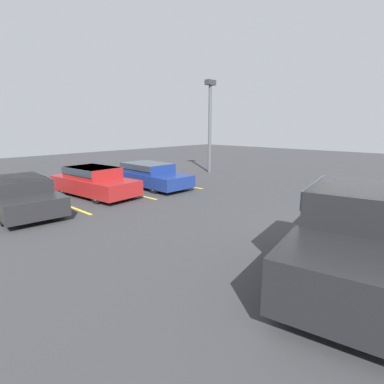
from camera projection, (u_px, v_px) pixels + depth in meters
ground_plane at (354, 245)px, 7.56m from camera, size 60.00×60.00×0.00m
stall_stripe_b at (61, 203)px, 11.65m from camera, size 0.12×4.70×0.01m
stall_stripe_c at (123, 191)px, 13.74m from camera, size 0.12×4.70×0.01m
stall_stripe_d at (169, 183)px, 15.82m from camera, size 0.12×4.70×0.01m
pickup_truck at (363, 228)px, 6.07m from camera, size 6.29×3.01×1.81m
parked_sedan_a at (20, 193)px, 10.40m from camera, size 2.26×4.67×1.20m
parked_sedan_b at (94, 181)px, 12.76m from camera, size 2.03×4.35×1.23m
parked_sedan_c at (148, 174)px, 14.67m from camera, size 1.85×4.69×1.17m
light_post at (210, 118)px, 18.64m from camera, size 0.70×0.36×5.67m
wheel_stop_curb at (64, 186)px, 14.48m from camera, size 1.80×0.20×0.14m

